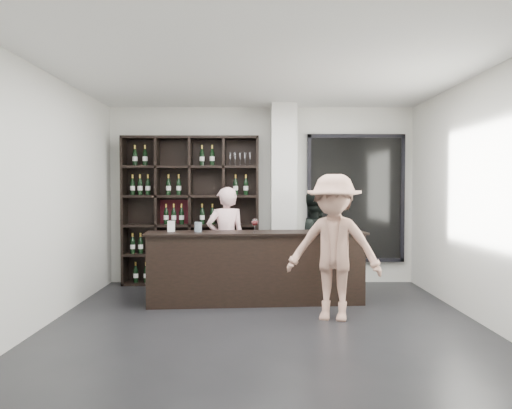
{
  "coord_description": "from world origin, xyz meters",
  "views": [
    {
      "loc": [
        -0.12,
        -5.51,
        1.58
      ],
      "look_at": [
        -0.1,
        1.1,
        1.35
      ],
      "focal_mm": 35.0,
      "sensor_mm": 36.0,
      "label": 1
    }
  ],
  "objects_px": {
    "customer": "(334,247)",
    "tasting_counter": "(256,267)",
    "taster_black": "(312,243)",
    "taster_pink": "(226,240)",
    "wine_shelf": "(191,211)"
  },
  "relations": [
    {
      "from": "tasting_counter",
      "to": "taster_pink",
      "type": "distance_m",
      "value": 0.81
    },
    {
      "from": "taster_black",
      "to": "customer",
      "type": "xyz_separation_m",
      "value": [
        0.08,
        -1.45,
        0.11
      ]
    },
    {
      "from": "wine_shelf",
      "to": "taster_pink",
      "type": "height_order",
      "value": "wine_shelf"
    },
    {
      "from": "taster_pink",
      "to": "customer",
      "type": "height_order",
      "value": "customer"
    },
    {
      "from": "taster_pink",
      "to": "tasting_counter",
      "type": "bearing_deg",
      "value": 110.31
    },
    {
      "from": "wine_shelf",
      "to": "taster_black",
      "type": "bearing_deg",
      "value": -20.72
    },
    {
      "from": "wine_shelf",
      "to": "taster_black",
      "type": "xyz_separation_m",
      "value": [
        1.89,
        -0.72,
        -0.44
      ]
    },
    {
      "from": "wine_shelf",
      "to": "customer",
      "type": "height_order",
      "value": "wine_shelf"
    },
    {
      "from": "wine_shelf",
      "to": "taster_pink",
      "type": "distance_m",
      "value": 1.02
    },
    {
      "from": "taster_pink",
      "to": "taster_black",
      "type": "bearing_deg",
      "value": 164.27
    },
    {
      "from": "taster_black",
      "to": "tasting_counter",
      "type": "bearing_deg",
      "value": 27.59
    },
    {
      "from": "wine_shelf",
      "to": "customer",
      "type": "bearing_deg",
      "value": -47.63
    },
    {
      "from": "wine_shelf",
      "to": "customer",
      "type": "distance_m",
      "value": 2.95
    },
    {
      "from": "customer",
      "to": "tasting_counter",
      "type": "bearing_deg",
      "value": 154.9
    },
    {
      "from": "tasting_counter",
      "to": "taster_black",
      "type": "relative_size",
      "value": 1.96
    }
  ]
}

